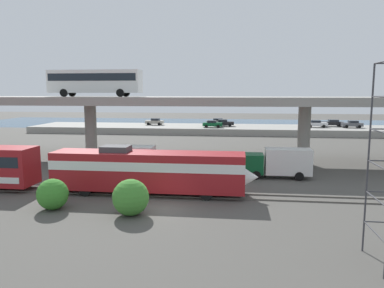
# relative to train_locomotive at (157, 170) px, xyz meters

# --- Properties ---
(ground_plane) EXTENTS (260.00, 260.00, 0.00)m
(ground_plane) POSITION_rel_train_locomotive_xyz_m (1.23, -4.00, -2.19)
(ground_plane) COLOR #4C4944
(rail_strip_near) EXTENTS (110.00, 0.12, 0.12)m
(rail_strip_near) POSITION_rel_train_locomotive_xyz_m (1.23, -0.75, -2.13)
(rail_strip_near) COLOR #59544C
(rail_strip_near) RESTS_ON ground_plane
(rail_strip_far) EXTENTS (110.00, 0.12, 0.12)m
(rail_strip_far) POSITION_rel_train_locomotive_xyz_m (1.23, 0.75, -2.13)
(rail_strip_far) COLOR #59544C
(rail_strip_far) RESTS_ON ground_plane
(train_locomotive) EXTENTS (17.65, 3.04, 4.18)m
(train_locomotive) POSITION_rel_train_locomotive_xyz_m (0.00, 0.00, 0.00)
(train_locomotive) COLOR maroon
(train_locomotive) RESTS_ON ground_plane
(highway_overpass) EXTENTS (96.00, 10.55, 8.18)m
(highway_overpass) POSITION_rel_train_locomotive_xyz_m (1.23, 16.00, 5.24)
(highway_overpass) COLOR gray
(highway_overpass) RESTS_ON ground_plane
(transit_bus_on_overpass) EXTENTS (12.00, 2.68, 3.40)m
(transit_bus_on_overpass) POSITION_rel_train_locomotive_xyz_m (-11.63, 16.19, 8.05)
(transit_bus_on_overpass) COLOR silver
(transit_bus_on_overpass) RESTS_ON highway_overpass
(service_truck_west) EXTENTS (6.80, 2.46, 3.04)m
(service_truck_west) POSITION_rel_train_locomotive_xyz_m (-3.50, 7.78, -0.55)
(service_truck_west) COLOR maroon
(service_truck_west) RESTS_ON ground_plane
(service_truck_east) EXTENTS (6.80, 2.46, 3.04)m
(service_truck_east) POSITION_rel_train_locomotive_xyz_m (11.06, 7.78, -0.55)
(service_truck_east) COLOR #0C4C26
(service_truck_east) RESTS_ON ground_plane
(pier_parking_lot) EXTENTS (79.26, 13.48, 1.35)m
(pier_parking_lot) POSITION_rel_train_locomotive_xyz_m (1.23, 51.00, -1.51)
(pier_parking_lot) COLOR gray
(pier_parking_lot) RESTS_ON ground_plane
(parked_car_0) EXTENTS (4.43, 1.82, 1.50)m
(parked_car_0) POSITION_rel_train_locomotive_xyz_m (3.66, 50.90, -0.07)
(parked_car_0) COLOR black
(parked_car_0) RESTS_ON pier_parking_lot
(parked_car_1) EXTENTS (4.05, 1.97, 1.50)m
(parked_car_1) POSITION_rel_train_locomotive_xyz_m (-12.02, 52.40, -0.07)
(parked_car_1) COLOR #9E998C
(parked_car_1) RESTS_ON pier_parking_lot
(parked_car_2) EXTENTS (4.45, 1.87, 1.50)m
(parked_car_2) POSITION_rel_train_locomotive_xyz_m (23.24, 50.86, -0.07)
(parked_car_2) COLOR silver
(parked_car_2) RESTS_ON pier_parking_lot
(parked_car_3) EXTENTS (4.07, 1.92, 1.50)m
(parked_car_3) POSITION_rel_train_locomotive_xyz_m (1.42, 47.78, -0.07)
(parked_car_3) COLOR #0C4C26
(parked_car_3) RESTS_ON pier_parking_lot
(parked_car_4) EXTENTS (4.64, 1.90, 1.50)m
(parked_car_4) POSITION_rel_train_locomotive_xyz_m (2.09, 54.08, -0.07)
(parked_car_4) COLOR #9E998C
(parked_car_4) RESTS_ON pier_parking_lot
(parked_car_5) EXTENTS (4.64, 1.87, 1.50)m
(parked_car_5) POSITION_rel_train_locomotive_xyz_m (27.16, 53.35, -0.07)
(parked_car_5) COLOR black
(parked_car_5) RESTS_ON pier_parking_lot
(parked_car_6) EXTENTS (4.13, 1.84, 1.50)m
(parked_car_6) POSITION_rel_train_locomotive_xyz_m (30.56, 50.77, -0.07)
(parked_car_6) COLOR #515459
(parked_car_6) RESTS_ON pier_parking_lot
(harbor_water) EXTENTS (140.00, 36.00, 0.01)m
(harbor_water) POSITION_rel_train_locomotive_xyz_m (1.23, 74.00, -2.19)
(harbor_water) COLOR #2D5170
(harbor_water) RESTS_ON ground_plane
(shrub_left) EXTENTS (2.34, 2.34, 2.34)m
(shrub_left) POSITION_rel_train_locomotive_xyz_m (-6.96, -5.02, -1.02)
(shrub_left) COLOR #377F29
(shrub_left) RESTS_ON ground_plane
(shrub_right) EXTENTS (2.63, 2.63, 2.63)m
(shrub_right) POSITION_rel_train_locomotive_xyz_m (-0.75, -5.62, -0.88)
(shrub_right) COLOR #3D802E
(shrub_right) RESTS_ON ground_plane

